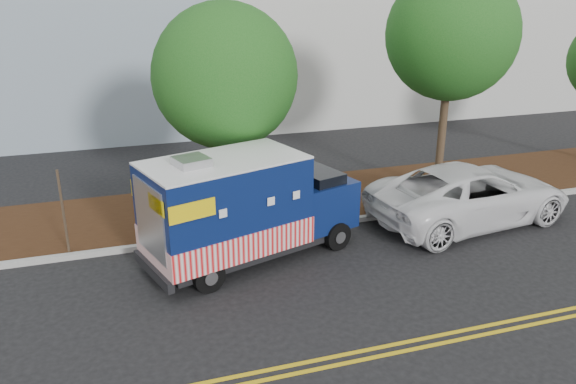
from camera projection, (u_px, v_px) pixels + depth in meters
name	position (u px, v px, depth m)	size (l,w,h in m)	color
ground	(246.00, 260.00, 14.56)	(120.00, 120.00, 0.00)	black
curb	(234.00, 235.00, 15.78)	(120.00, 0.18, 0.15)	#9E9E99
mulch_strip	(220.00, 208.00, 17.66)	(120.00, 4.00, 0.15)	black
centerline_near	(301.00, 363.00, 10.58)	(120.00, 0.10, 0.01)	gold
centerline_far	(305.00, 372.00, 10.36)	(120.00, 0.10, 0.01)	gold
tree_b	(225.00, 76.00, 15.76)	(4.11, 4.11, 6.33)	#38281C
tree_c	(452.00, 35.00, 17.29)	(4.08, 4.08, 7.29)	#38281C
sign_post	(64.00, 214.00, 14.29)	(0.06, 0.06, 2.40)	#473828
food_truck	(243.00, 211.00, 14.14)	(6.00, 3.64, 2.99)	black
white_car	(470.00, 194.00, 16.64)	(2.88, 6.24, 1.73)	white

